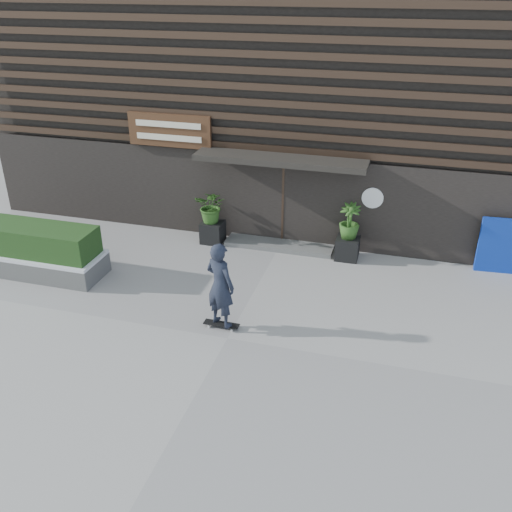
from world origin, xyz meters
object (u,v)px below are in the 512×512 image
(raised_bed, at_px, (37,263))
(blue_tarp, at_px, (511,247))
(planter_pot_left, at_px, (213,232))
(skateboarder, at_px, (220,285))
(planter_pot_right, at_px, (347,248))

(raised_bed, bearing_deg, blue_tarp, 15.64)
(planter_pot_left, bearing_deg, skateboarder, -67.84)
(planter_pot_right, height_order, blue_tarp, blue_tarp)
(raised_bed, relative_size, skateboarder, 1.75)
(raised_bed, relative_size, blue_tarp, 2.25)
(skateboarder, bearing_deg, planter_pot_left, 112.16)
(planter_pot_right, xyz_separation_m, skateboarder, (-2.15, -4.04, 0.74))
(skateboarder, bearing_deg, blue_tarp, 35.14)
(raised_bed, bearing_deg, planter_pot_left, 38.32)
(skateboarder, bearing_deg, raised_bed, 168.16)
(raised_bed, height_order, blue_tarp, blue_tarp)
(blue_tarp, bearing_deg, planter_pot_right, -179.96)
(skateboarder, bearing_deg, planter_pot_right, 61.94)
(planter_pot_right, relative_size, blue_tarp, 0.38)
(planter_pot_right, relative_size, skateboarder, 0.30)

